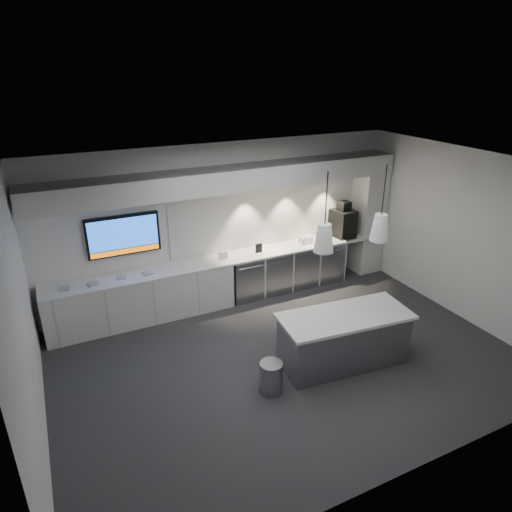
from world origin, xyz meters
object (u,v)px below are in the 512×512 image
wall_tv (123,235)px  coffee_machine (343,222)px  bin (271,377)px  island (343,339)px

wall_tv → coffee_machine: 4.47m
bin → coffee_machine: bearing=41.5°
island → bin: size_ratio=4.47×
bin → coffee_machine: (3.13, 2.77, 0.98)m
wall_tv → coffee_machine: (4.45, -0.25, -0.35)m
bin → coffee_machine: coffee_machine is taller
bin → coffee_machine: 4.29m
wall_tv → island: size_ratio=0.61×
island → wall_tv: bearing=137.7°
island → bin: bearing=-169.3°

